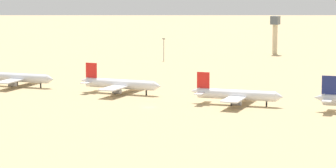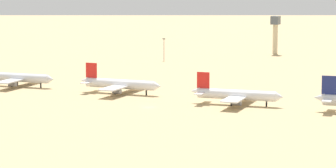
# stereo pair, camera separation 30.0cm
# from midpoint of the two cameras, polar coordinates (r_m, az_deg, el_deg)

# --- Properties ---
(ground) EXTENTS (4000.00, 4000.00, 0.00)m
(ground) POSITION_cam_midpoint_polar(r_m,az_deg,el_deg) (335.03, -1.41, -1.61)
(ground) COLOR tan
(parked_jet_orange_1) EXTENTS (39.55, 33.56, 13.07)m
(parked_jet_orange_1) POSITION_cam_midpoint_polar(r_m,az_deg,el_deg) (400.09, -10.34, 0.44)
(parked_jet_orange_1) COLOR silver
(parked_jet_orange_1) RESTS_ON ground
(parked_jet_red_2) EXTENTS (40.09, 33.87, 13.23)m
(parked_jet_red_2) POSITION_cam_midpoint_polar(r_m,az_deg,el_deg) (371.62, -3.35, -0.00)
(parked_jet_red_2) COLOR white
(parked_jet_red_2) RESTS_ON ground
(parked_jet_red_3) EXTENTS (39.32, 33.45, 13.00)m
(parked_jet_red_3) POSITION_cam_midpoint_polar(r_m,az_deg,el_deg) (341.04, 4.63, -0.74)
(parked_jet_red_3) COLOR white
(parked_jet_red_3) RESTS_ON ground
(control_tower) EXTENTS (5.20, 5.20, 24.77)m
(control_tower) POSITION_cam_midpoint_polar(r_m,az_deg,el_deg) (548.64, 7.32, 3.60)
(control_tower) COLOR #C6B793
(control_tower) RESTS_ON ground
(light_pole_west) EXTENTS (1.80, 0.50, 13.40)m
(light_pole_west) POSITION_cam_midpoint_polar(r_m,az_deg,el_deg) (506.36, -0.31, 2.51)
(light_pole_west) COLOR #59595E
(light_pole_west) RESTS_ON ground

